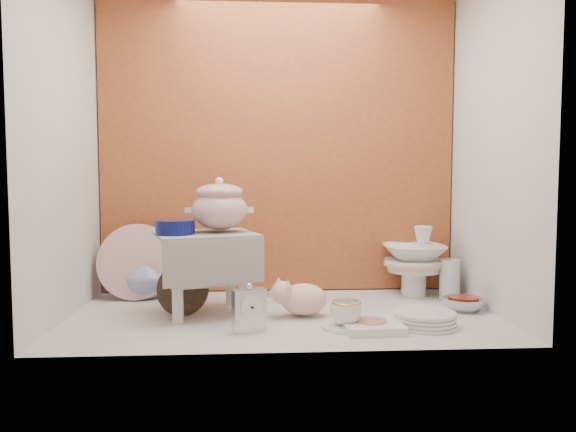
# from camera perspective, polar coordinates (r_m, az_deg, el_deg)

# --- Properties ---
(ground) EXTENTS (1.80, 1.80, 0.00)m
(ground) POSITION_cam_1_polar(r_m,az_deg,el_deg) (2.33, -0.47, -10.39)
(ground) COLOR silver
(ground) RESTS_ON ground
(niche_shell) EXTENTS (1.86, 1.03, 1.53)m
(niche_shell) POSITION_cam_1_polar(r_m,az_deg,el_deg) (2.46, -0.70, 12.20)
(niche_shell) COLOR #B2552C
(niche_shell) RESTS_ON ground
(step_stool) EXTENTS (0.49, 0.45, 0.35)m
(step_stool) POSITION_cam_1_polar(r_m,az_deg,el_deg) (2.34, -8.71, -6.02)
(step_stool) COLOR silver
(step_stool) RESTS_ON ground
(soup_tureen) EXTENTS (0.34, 0.34, 0.24)m
(soup_tureen) POSITION_cam_1_polar(r_m,az_deg,el_deg) (2.33, -7.26, 1.23)
(soup_tureen) COLOR white
(soup_tureen) RESTS_ON step_stool
(cobalt_bowl) EXTENTS (0.17, 0.17, 0.06)m
(cobalt_bowl) POSITION_cam_1_polar(r_m,az_deg,el_deg) (2.27, -11.85, -1.16)
(cobalt_bowl) COLOR #0B1254
(cobalt_bowl) RESTS_ON step_stool
(floral_platter) EXTENTS (0.38, 0.15, 0.36)m
(floral_platter) POSITION_cam_1_polar(r_m,az_deg,el_deg) (2.69, -15.76, -4.69)
(floral_platter) COLOR white
(floral_platter) RESTS_ON ground
(blue_white_vase) EXTENTS (0.27, 0.27, 0.22)m
(blue_white_vase) POSITION_cam_1_polar(r_m,az_deg,el_deg) (2.72, -14.70, -6.04)
(blue_white_vase) COLOR white
(blue_white_vase) RESTS_ON ground
(lacquer_tray) EXTENTS (0.24, 0.11, 0.22)m
(lacquer_tray) POSITION_cam_1_polar(r_m,az_deg,el_deg) (2.34, -11.10, -7.60)
(lacquer_tray) COLOR black
(lacquer_tray) RESTS_ON ground
(mantel_clock) EXTENTS (0.13, 0.09, 0.18)m
(mantel_clock) POSITION_cam_1_polar(r_m,az_deg,el_deg) (2.07, -4.14, -9.68)
(mantel_clock) COLOR silver
(mantel_clock) RESTS_ON ground
(plush_pig) EXTENTS (0.28, 0.22, 0.15)m
(plush_pig) POSITION_cam_1_polar(r_m,az_deg,el_deg) (2.29, 1.69, -8.76)
(plush_pig) COLOR beige
(plush_pig) RESTS_ON ground
(teacup_saucer) EXTENTS (0.24, 0.24, 0.01)m
(teacup_saucer) POSITION_cam_1_polar(r_m,az_deg,el_deg) (2.14, 6.17, -11.55)
(teacup_saucer) COLOR white
(teacup_saucer) RESTS_ON ground
(gold_rim_teacup) EXTENTS (0.14, 0.14, 0.10)m
(gold_rim_teacup) POSITION_cam_1_polar(r_m,az_deg,el_deg) (2.13, 6.18, -10.14)
(gold_rim_teacup) COLOR white
(gold_rim_teacup) RESTS_ON teacup_saucer
(lattice_dish) EXTENTS (0.23, 0.23, 0.03)m
(lattice_dish) POSITION_cam_1_polar(r_m,az_deg,el_deg) (2.14, 8.78, -11.36)
(lattice_dish) COLOR white
(lattice_dish) RESTS_ON ground
(dinner_plate_stack) EXTENTS (0.30, 0.30, 0.06)m
(dinner_plate_stack) POSITION_cam_1_polar(r_m,az_deg,el_deg) (2.22, 14.26, -10.49)
(dinner_plate_stack) COLOR white
(dinner_plate_stack) RESTS_ON ground
(crystal_bowl) EXTENTS (0.22, 0.22, 0.06)m
(crystal_bowl) POSITION_cam_1_polar(r_m,az_deg,el_deg) (2.51, 18.08, -8.87)
(crystal_bowl) COLOR silver
(crystal_bowl) RESTS_ON ground
(clear_glass_vase) EXTENTS (0.12, 0.12, 0.19)m
(clear_glass_vase) POSITION_cam_1_polar(r_m,az_deg,el_deg) (2.71, 16.73, -6.41)
(clear_glass_vase) COLOR silver
(clear_glass_vase) RESTS_ON ground
(porcelain_tower) EXTENTS (0.37, 0.37, 0.34)m
(porcelain_tower) POSITION_cam_1_polar(r_m,az_deg,el_deg) (2.74, 13.20, -4.64)
(porcelain_tower) COLOR white
(porcelain_tower) RESTS_ON ground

